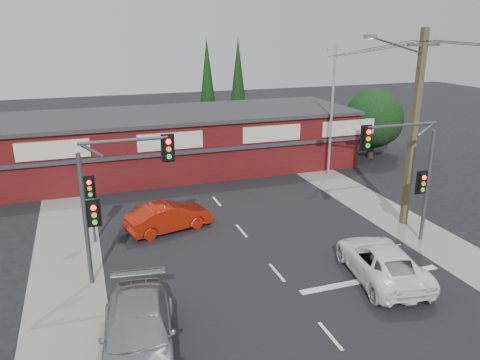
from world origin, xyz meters
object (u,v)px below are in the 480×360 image
object	(u,v)px
shop_building	(174,141)
utility_pole	(412,124)
red_sedan	(169,217)
silver_suv	(139,333)
white_suv	(381,261)

from	to	relation	value
shop_building	utility_pole	xyz separation A→B (m)	(9.36, -14.00, 3.26)
shop_building	utility_pole	world-z (taller)	utility_pole
shop_building	red_sedan	bearing A→B (deg)	-103.03
silver_suv	shop_building	world-z (taller)	shop_building
shop_building	silver_suv	bearing A→B (deg)	-104.56
white_suv	silver_suv	bearing A→B (deg)	19.16
silver_suv	utility_pole	bearing A→B (deg)	30.71
red_sedan	utility_pole	xyz separation A→B (m)	(11.85, -3.24, 4.67)
utility_pole	red_sedan	bearing A→B (deg)	164.71
white_suv	utility_pole	bearing A→B (deg)	-125.34
white_suv	shop_building	distance (m)	19.13
red_sedan	utility_pole	distance (m)	13.14
white_suv	utility_pole	distance (m)	7.81
shop_building	utility_pole	bearing A→B (deg)	-56.24
white_suv	shop_building	xyz separation A→B (m)	(-4.93, 18.43, 1.40)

